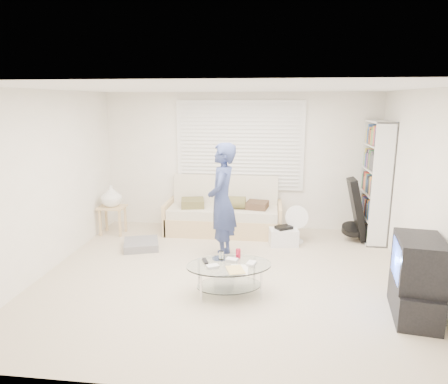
# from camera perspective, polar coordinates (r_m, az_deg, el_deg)

# --- Properties ---
(ground) EXTENTS (5.00, 5.00, 0.00)m
(ground) POSITION_cam_1_polar(r_m,az_deg,el_deg) (5.60, 0.26, -11.90)
(ground) COLOR #C3B597
(ground) RESTS_ON ground
(room_shell) EXTENTS (5.02, 4.52, 2.51)m
(room_shell) POSITION_cam_1_polar(r_m,az_deg,el_deg) (5.60, 0.84, 5.53)
(room_shell) COLOR silver
(room_shell) RESTS_ON ground
(window_blinds) EXTENTS (2.32, 0.08, 1.62)m
(window_blinds) POSITION_cam_1_polar(r_m,az_deg,el_deg) (7.32, 2.27, 6.64)
(window_blinds) COLOR silver
(window_blinds) RESTS_ON ground
(futon_sofa) EXTENTS (2.07, 0.84, 1.01)m
(futon_sofa) POSITION_cam_1_polar(r_m,az_deg,el_deg) (7.26, -0.03, -3.21)
(futon_sofa) COLOR tan
(futon_sofa) RESTS_ON ground
(grey_floor_pillow) EXTENTS (0.68, 0.68, 0.12)m
(grey_floor_pillow) POSITION_cam_1_polar(r_m,az_deg,el_deg) (6.70, -11.75, -7.34)
(grey_floor_pillow) COLOR slate
(grey_floor_pillow) RESTS_ON ground
(side_table) EXTENTS (0.45, 0.36, 0.90)m
(side_table) POSITION_cam_1_polar(r_m,az_deg,el_deg) (7.35, -15.78, -0.83)
(side_table) COLOR tan
(side_table) RESTS_ON ground
(bookshelf) EXTENTS (0.32, 0.86, 2.03)m
(bookshelf) POSITION_cam_1_polar(r_m,az_deg,el_deg) (7.17, 20.77, 1.36)
(bookshelf) COLOR white
(bookshelf) RESTS_ON ground
(guitar_case) EXTENTS (0.42, 0.40, 1.06)m
(guitar_case) POSITION_cam_1_polar(r_m,az_deg,el_deg) (7.12, 18.38, -3.01)
(guitar_case) COLOR black
(guitar_case) RESTS_ON ground
(floor_fan) EXTENTS (0.38, 0.26, 0.65)m
(floor_fan) POSITION_cam_1_polar(r_m,az_deg,el_deg) (6.84, 10.31, -4.08)
(floor_fan) COLOR white
(floor_fan) RESTS_ON ground
(storage_bin) EXTENTS (0.50, 0.39, 0.32)m
(storage_bin) POSITION_cam_1_polar(r_m,az_deg,el_deg) (6.75, 8.50, -6.27)
(storage_bin) COLOR white
(storage_bin) RESTS_ON ground
(tv_unit) EXTENTS (0.56, 0.89, 0.91)m
(tv_unit) POSITION_cam_1_polar(r_m,az_deg,el_deg) (4.95, 25.80, -11.12)
(tv_unit) COLOR black
(tv_unit) RESTS_ON ground
(coffee_table) EXTENTS (1.18, 0.90, 0.51)m
(coffee_table) POSITION_cam_1_polar(r_m,az_deg,el_deg) (5.00, 0.77, -11.09)
(coffee_table) COLOR silver
(coffee_table) RESTS_ON ground
(standing_person) EXTENTS (0.46, 0.67, 1.76)m
(standing_person) POSITION_cam_1_polar(r_m,az_deg,el_deg) (5.94, -0.29, -1.41)
(standing_person) COLOR navy
(standing_person) RESTS_ON ground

